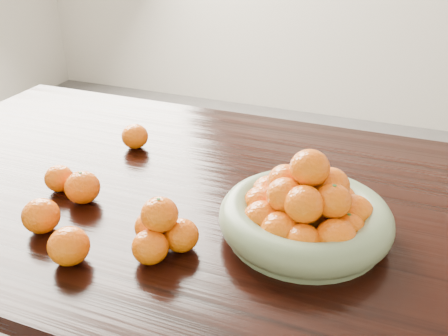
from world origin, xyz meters
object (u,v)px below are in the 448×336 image
(dining_table, at_px, (246,231))
(fruit_bowl, at_px, (305,212))
(orange_pyramid, at_px, (161,230))
(loose_orange_0, at_px, (82,187))

(dining_table, height_order, fruit_bowl, fruit_bowl)
(orange_pyramid, xyz_separation_m, loose_orange_0, (-0.25, 0.10, -0.01))
(dining_table, distance_m, fruit_bowl, 0.23)
(dining_table, distance_m, loose_orange_0, 0.39)
(dining_table, distance_m, orange_pyramid, 0.29)
(fruit_bowl, height_order, orange_pyramid, fruit_bowl)
(dining_table, relative_size, orange_pyramid, 14.67)
(fruit_bowl, height_order, loose_orange_0, fruit_bowl)
(dining_table, height_order, orange_pyramid, orange_pyramid)
(fruit_bowl, xyz_separation_m, loose_orange_0, (-0.49, -0.06, -0.02))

